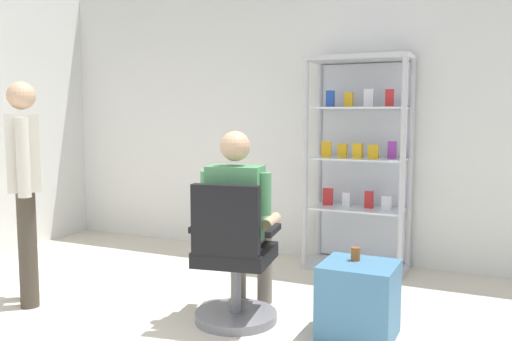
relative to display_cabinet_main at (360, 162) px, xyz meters
name	(u,v)px	position (x,y,z in m)	size (l,w,h in m)	color
back_wall	(325,119)	(-0.40, 0.24, 0.39)	(6.00, 0.10, 2.70)	silver
display_cabinet_main	(360,162)	(0.00, 0.00, 0.00)	(0.90, 0.45, 1.90)	#B7B7BC
office_chair	(233,266)	(-0.42, -1.69, -0.57)	(0.60, 0.56, 0.96)	slate
seated_shopkeeper	(240,215)	(-0.44, -1.53, -0.25)	(0.53, 0.60, 1.29)	slate
storage_crate	(359,300)	(0.40, -1.56, -0.73)	(0.45, 0.42, 0.48)	teal
tea_glass	(355,254)	(0.36, -1.51, -0.45)	(0.06, 0.06, 0.08)	brown
standing_customer	(25,178)	(-1.98, -1.96, -0.03)	(0.41, 0.41, 1.63)	#3F382D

